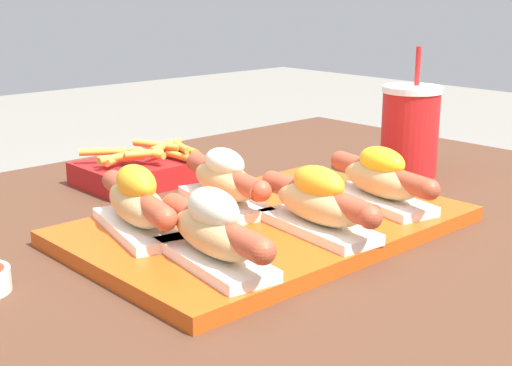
{
  "coord_description": "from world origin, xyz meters",
  "views": [
    {
      "loc": [
        -0.56,
        -0.6,
        0.99
      ],
      "look_at": [
        0.01,
        0.02,
        0.76
      ],
      "focal_mm": 50.0,
      "sensor_mm": 36.0,
      "label": 1
    }
  ],
  "objects": [
    {
      "name": "fries_basket",
      "position": [
        0.02,
        0.3,
        0.72
      ],
      "size": [
        0.18,
        0.14,
        0.06
      ],
      "color": "#B21919",
      "rests_on": "patio_table"
    },
    {
      "name": "hot_dog_0",
      "position": [
        -0.14,
        -0.07,
        0.76
      ],
      "size": [
        0.08,
        0.2,
        0.08
      ],
      "color": "white",
      "rests_on": "serving_tray"
    },
    {
      "name": "hot_dog_4",
      "position": [
        0.0,
        0.07,
        0.76
      ],
      "size": [
        0.09,
        0.2,
        0.08
      ],
      "color": "white",
      "rests_on": "serving_tray"
    },
    {
      "name": "drink_cup",
      "position": [
        0.36,
        0.05,
        0.77
      ],
      "size": [
        0.09,
        0.09,
        0.2
      ],
      "color": "red",
      "rests_on": "patio_table"
    },
    {
      "name": "hot_dog_1",
      "position": [
        0.01,
        -0.07,
        0.76
      ],
      "size": [
        0.08,
        0.2,
        0.08
      ],
      "color": "white",
      "rests_on": "serving_tray"
    },
    {
      "name": "hot_dog_3",
      "position": [
        -0.14,
        0.06,
        0.76
      ],
      "size": [
        0.1,
        0.19,
        0.08
      ],
      "color": "white",
      "rests_on": "serving_tray"
    },
    {
      "name": "hot_dog_2",
      "position": [
        0.15,
        -0.06,
        0.76
      ],
      "size": [
        0.09,
        0.2,
        0.08
      ],
      "color": "white",
      "rests_on": "serving_tray"
    },
    {
      "name": "serving_tray",
      "position": [
        0.01,
        0.0,
        0.71
      ],
      "size": [
        0.47,
        0.31,
        0.02
      ],
      "color": "#CC4C14",
      "rests_on": "patio_table"
    }
  ]
}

